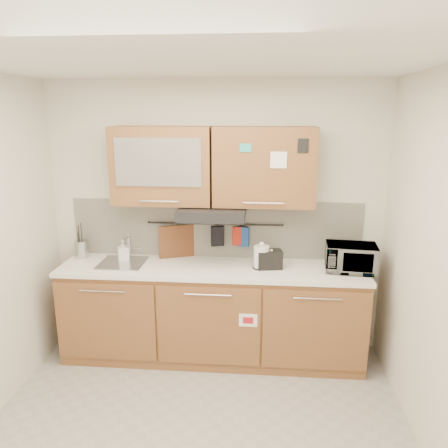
# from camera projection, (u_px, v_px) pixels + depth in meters

# --- Properties ---
(floor) EXTENTS (3.20, 3.20, 0.00)m
(floor) POSITION_uv_depth(u_px,v_px,m) (194.00, 445.00, 3.11)
(floor) COLOR #9E9993
(floor) RESTS_ON ground
(ceiling) EXTENTS (3.20, 3.20, 0.00)m
(ceiling) POSITION_uv_depth(u_px,v_px,m) (186.00, 58.00, 2.46)
(ceiling) COLOR white
(ceiling) RESTS_ON wall_back
(wall_back) EXTENTS (3.20, 0.00, 3.20)m
(wall_back) POSITION_uv_depth(u_px,v_px,m) (215.00, 219.00, 4.23)
(wall_back) COLOR silver
(wall_back) RESTS_ON ground
(base_cabinet) EXTENTS (2.80, 0.64, 0.88)m
(base_cabinet) POSITION_uv_depth(u_px,v_px,m) (212.00, 317.00, 4.16)
(base_cabinet) COLOR olive
(base_cabinet) RESTS_ON floor
(countertop) EXTENTS (2.82, 0.62, 0.04)m
(countertop) POSITION_uv_depth(u_px,v_px,m) (212.00, 269.00, 4.03)
(countertop) COLOR white
(countertop) RESTS_ON base_cabinet
(backsplash) EXTENTS (2.80, 0.02, 0.56)m
(backsplash) POSITION_uv_depth(u_px,v_px,m) (215.00, 229.00, 4.24)
(backsplash) COLOR silver
(backsplash) RESTS_ON countertop
(upper_cabinets) EXTENTS (1.82, 0.37, 0.70)m
(upper_cabinets) POSITION_uv_depth(u_px,v_px,m) (212.00, 166.00, 3.93)
(upper_cabinets) COLOR olive
(upper_cabinets) RESTS_ON wall_back
(range_hood) EXTENTS (0.60, 0.46, 0.10)m
(range_hood) POSITION_uv_depth(u_px,v_px,m) (212.00, 212.00, 3.96)
(range_hood) COLOR black
(range_hood) RESTS_ON upper_cabinets
(sink) EXTENTS (0.42, 0.40, 0.26)m
(sink) POSITION_uv_depth(u_px,v_px,m) (123.00, 263.00, 4.11)
(sink) COLOR silver
(sink) RESTS_ON countertop
(utensil_rail) EXTENTS (1.30, 0.02, 0.02)m
(utensil_rail) POSITION_uv_depth(u_px,v_px,m) (215.00, 224.00, 4.19)
(utensil_rail) COLOR black
(utensil_rail) RESTS_ON backsplash
(utensil_crock) EXTENTS (0.16, 0.16, 0.34)m
(utensil_crock) POSITION_uv_depth(u_px,v_px,m) (82.00, 249.00, 4.26)
(utensil_crock) COLOR #ABACB0
(utensil_crock) RESTS_ON countertop
(kettle) EXTENTS (0.18, 0.16, 0.25)m
(kettle) POSITION_uv_depth(u_px,v_px,m) (261.00, 258.00, 3.96)
(kettle) COLOR white
(kettle) RESTS_ON countertop
(toaster) EXTENTS (0.24, 0.17, 0.17)m
(toaster) POSITION_uv_depth(u_px,v_px,m) (269.00, 259.00, 3.96)
(toaster) COLOR black
(toaster) RESTS_ON countertop
(microwave) EXTENTS (0.46, 0.34, 0.24)m
(microwave) POSITION_uv_depth(u_px,v_px,m) (351.00, 258.00, 3.89)
(microwave) COLOR #999999
(microwave) RESTS_ON countertop
(soap_bottle) EXTENTS (0.13, 0.13, 0.21)m
(soap_bottle) POSITION_uv_depth(u_px,v_px,m) (123.00, 251.00, 4.15)
(soap_bottle) COLOR #999999
(soap_bottle) RESTS_ON countertop
(cutting_board) EXTENTS (0.36, 0.16, 0.47)m
(cutting_board) POSITION_uv_depth(u_px,v_px,m) (178.00, 248.00, 4.27)
(cutting_board) COLOR brown
(cutting_board) RESTS_ON utensil_rail
(oven_mitt) EXTENTS (0.12, 0.07, 0.19)m
(oven_mitt) POSITION_uv_depth(u_px,v_px,m) (243.00, 237.00, 4.18)
(oven_mitt) COLOR navy
(oven_mitt) RESTS_ON utensil_rail
(dark_pouch) EXTENTS (0.13, 0.07, 0.20)m
(dark_pouch) POSITION_uv_depth(u_px,v_px,m) (217.00, 236.00, 4.20)
(dark_pouch) COLOR black
(dark_pouch) RESTS_ON utensil_rail
(pot_holder) EXTENTS (0.15, 0.06, 0.18)m
(pot_holder) POSITION_uv_depth(u_px,v_px,m) (240.00, 236.00, 4.18)
(pot_holder) COLOR #B32417
(pot_holder) RESTS_ON utensil_rail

